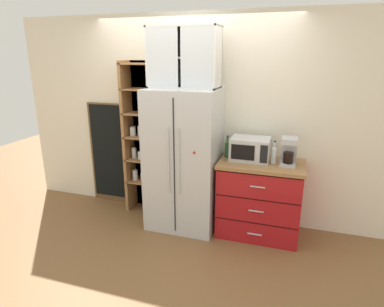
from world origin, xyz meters
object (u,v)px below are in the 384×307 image
at_px(bottle_green, 227,148).
at_px(chalkboard_menu, 110,154).
at_px(refrigerator, 184,159).
at_px(coffee_maker, 289,151).
at_px(microwave, 250,149).
at_px(mug_sage, 262,158).
at_px(bottle_clear, 274,154).
at_px(mug_red, 263,157).

bearing_deg(bottle_green, chalkboard_menu, 173.76).
height_order(refrigerator, coffee_maker, refrigerator).
distance_m(refrigerator, microwave, 0.80).
xyz_separation_m(mug_sage, bottle_clear, (0.13, 0.01, 0.07)).
bearing_deg(coffee_maker, bottle_green, 174.14).
xyz_separation_m(refrigerator, coffee_maker, (1.20, 0.05, 0.20)).
bearing_deg(coffee_maker, refrigerator, -177.61).
height_order(refrigerator, mug_red, refrigerator).
xyz_separation_m(bottle_green, chalkboard_menu, (-1.72, 0.19, -0.29)).
bearing_deg(refrigerator, chalkboard_menu, 165.73).
height_order(coffee_maker, chalkboard_menu, chalkboard_menu).
bearing_deg(microwave, bottle_green, 173.79).
relative_size(microwave, bottle_clear, 1.69).
height_order(refrigerator, bottle_green, refrigerator).
xyz_separation_m(coffee_maker, bottle_clear, (-0.15, -0.01, -0.04)).
relative_size(microwave, bottle_green, 1.71).
xyz_separation_m(mug_red, bottle_clear, (0.13, -0.05, 0.07)).
relative_size(refrigerator, mug_sage, 15.30).
height_order(mug_red, mug_sage, mug_sage).
relative_size(refrigerator, bottle_green, 6.59).
height_order(microwave, bottle_clear, same).
bearing_deg(bottle_clear, bottle_green, 171.71).
relative_size(refrigerator, coffee_maker, 5.49).
xyz_separation_m(bottle_clear, bottle_green, (-0.55, 0.08, -0.00)).
distance_m(mug_red, bottle_green, 0.43).
xyz_separation_m(microwave, chalkboard_menu, (-1.99, 0.22, -0.31)).
bearing_deg(mug_sage, refrigerator, -177.86).
distance_m(refrigerator, bottle_clear, 1.06).
bearing_deg(refrigerator, coffee_maker, 2.39).
relative_size(coffee_maker, mug_sage, 2.79).
relative_size(coffee_maker, mug_red, 2.53).
height_order(bottle_clear, bottle_green, bottle_clear).
relative_size(refrigerator, mug_red, 13.88).
xyz_separation_m(mug_sage, chalkboard_menu, (-2.14, 0.28, -0.22)).
bearing_deg(bottle_green, mug_sage, -11.73).
bearing_deg(microwave, coffee_maker, -5.63).
bearing_deg(mug_red, mug_sage, -89.79).
bearing_deg(bottle_clear, refrigerator, -177.69).
bearing_deg(refrigerator, microwave, 6.78).
bearing_deg(bottle_clear, chalkboard_menu, 173.26).
relative_size(coffee_maker, chalkboard_menu, 0.22).
xyz_separation_m(mug_red, mug_sage, (0.00, -0.06, 0.00)).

